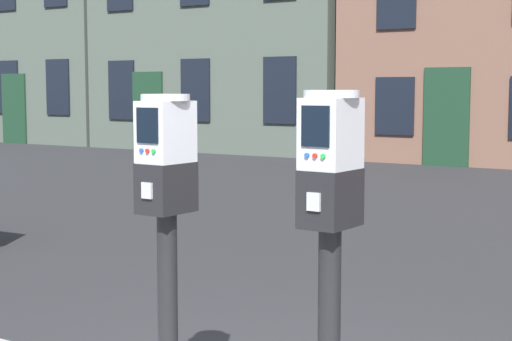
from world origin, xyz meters
The scene contains 2 objects.
parking_meter_near_kerb centered at (-0.30, -0.20, 1.16)m, with size 0.22×0.26×1.48m.
parking_meter_twin_adjacent centered at (0.51, -0.20, 1.17)m, with size 0.22×0.26×1.50m.
Camera 1 is at (1.93, -2.95, 1.64)m, focal length 56.35 mm.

